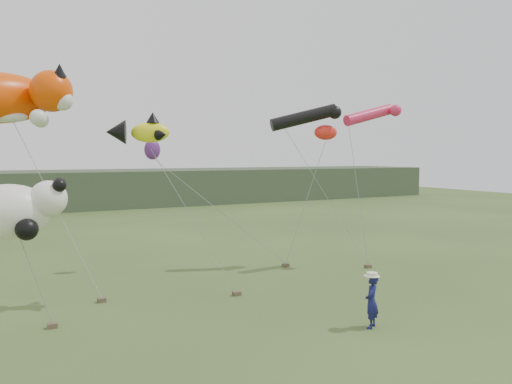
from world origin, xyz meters
TOP-DOWN VIEW (x-y plane):
  - ground at (0.00, 0.00)m, footprint 120.00×120.00m
  - headland at (-3.11, 44.69)m, footprint 90.00×13.00m
  - festival_attendant at (1.63, -1.03)m, footprint 0.77×0.73m
  - sandbag_anchors at (-0.60, 5.71)m, footprint 15.51×4.45m
  - cat_kite at (-8.55, 10.64)m, footprint 6.42×4.07m
  - fish_kite at (-4.37, 5.55)m, footprint 2.53×1.68m
  - tube_kites at (6.29, 7.34)m, footprint 6.44×3.11m
  - panda_kite at (-8.79, 3.32)m, footprint 3.01×1.95m
  - misc_kites at (3.12, 8.82)m, footprint 9.42×3.64m

SIDE VIEW (x-z plane):
  - ground at x=0.00m, z-range 0.00..0.00m
  - sandbag_anchors at x=-0.60m, z-range 0.00..0.16m
  - festival_attendant at x=1.63m, z-range 0.00..1.78m
  - headland at x=-3.11m, z-range -0.08..3.92m
  - panda_kite at x=-8.79m, z-range 3.11..4.98m
  - misc_kites at x=3.12m, z-range 5.70..7.49m
  - fish_kite at x=-4.37m, z-range 6.01..7.26m
  - tube_kites at x=6.29m, z-range 7.02..8.51m
  - cat_kite at x=-8.55m, z-range 6.86..9.61m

